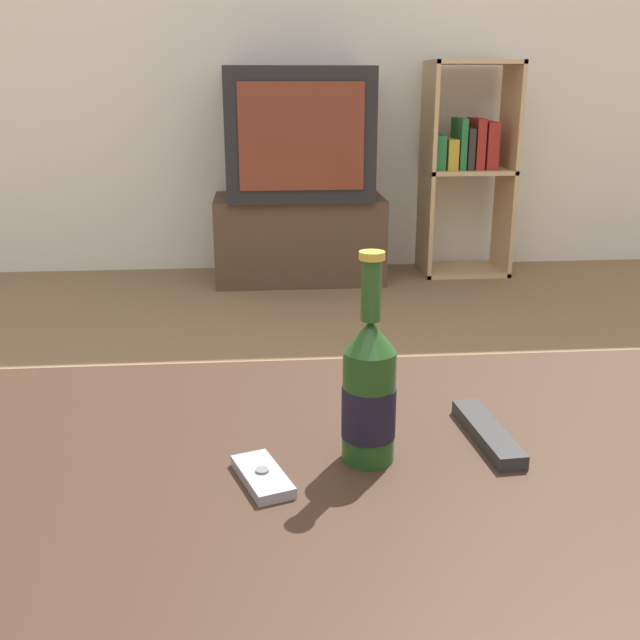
% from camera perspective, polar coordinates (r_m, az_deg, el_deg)
% --- Properties ---
extents(back_wall, '(8.00, 0.05, 2.60)m').
position_cam_1_polar(back_wall, '(3.88, -4.28, 23.15)').
color(back_wall, silver).
rests_on(back_wall, ground_plane).
extents(coffee_table, '(1.37, 0.85, 0.45)m').
position_cam_1_polar(coffee_table, '(1.00, -0.38, -14.69)').
color(coffee_table, '#332116').
rests_on(coffee_table, ground_plane).
extents(tv_stand, '(0.80, 0.42, 0.41)m').
position_cam_1_polar(tv_stand, '(3.66, -1.60, 6.25)').
color(tv_stand, '#4C3828').
rests_on(tv_stand, ground_plane).
extents(television, '(0.67, 0.50, 0.59)m').
position_cam_1_polar(television, '(3.59, -1.67, 14.05)').
color(television, black).
rests_on(television, tv_stand).
extents(bookshelf, '(0.42, 0.30, 1.03)m').
position_cam_1_polar(bookshelf, '(3.81, 11.11, 11.72)').
color(bookshelf, tan).
rests_on(bookshelf, ground_plane).
extents(beer_bottle, '(0.07, 0.07, 0.28)m').
position_cam_1_polar(beer_bottle, '(0.98, 3.76, -5.50)').
color(beer_bottle, '#1E4219').
rests_on(beer_bottle, coffee_table).
extents(cell_phone, '(0.08, 0.12, 0.02)m').
position_cam_1_polar(cell_phone, '(0.97, -4.41, -11.71)').
color(cell_phone, gray).
rests_on(cell_phone, coffee_table).
extents(remote_control, '(0.05, 0.19, 0.02)m').
position_cam_1_polar(remote_control, '(1.09, 12.64, -8.39)').
color(remote_control, '#282828').
rests_on(remote_control, coffee_table).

